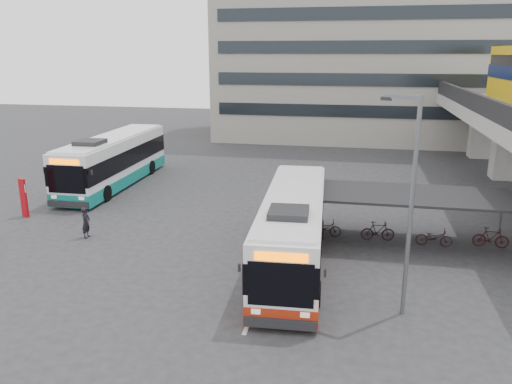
% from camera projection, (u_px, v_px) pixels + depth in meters
% --- Properties ---
extents(ground, '(120.00, 120.00, 0.00)m').
position_uv_depth(ground, '(224.00, 252.00, 23.58)').
color(ground, '#28282B').
rests_on(ground, ground).
extents(bike_shelter, '(10.00, 4.00, 2.54)m').
position_uv_depth(bike_shelter, '(406.00, 211.00, 24.37)').
color(bike_shelter, '#595B60').
rests_on(bike_shelter, ground).
extents(office_block, '(30.00, 15.00, 25.00)m').
position_uv_depth(office_block, '(363.00, 19.00, 53.04)').
color(office_block, gray).
rests_on(office_block, ground).
extents(road_markings, '(0.15, 7.60, 0.01)m').
position_uv_depth(road_markings, '(264.00, 285.00, 20.27)').
color(road_markings, beige).
rests_on(road_markings, ground).
extents(bus_main, '(3.19, 11.86, 3.47)m').
position_uv_depth(bus_main, '(293.00, 230.00, 21.91)').
color(bus_main, white).
rests_on(bus_main, ground).
extents(bus_teal, '(3.00, 12.71, 3.74)m').
position_uv_depth(bus_teal, '(114.00, 161.00, 35.22)').
color(bus_teal, white).
rests_on(bus_teal, ground).
extents(pedestrian, '(0.40, 0.60, 1.61)m').
position_uv_depth(pedestrian, '(86.00, 223.00, 25.27)').
color(pedestrian, black).
rests_on(pedestrian, ground).
extents(lamp_post, '(1.33, 0.60, 7.82)m').
position_uv_depth(lamp_post, '(409.00, 195.00, 16.92)').
color(lamp_post, '#595B60').
rests_on(lamp_post, ground).
extents(sign_totem_mid, '(0.48, 0.28, 2.25)m').
position_uv_depth(sign_totem_mid, '(24.00, 197.00, 28.38)').
color(sign_totem_mid, '#9C0911').
rests_on(sign_totem_mid, ground).
extents(sign_totem_north, '(0.54, 0.30, 2.53)m').
position_uv_depth(sign_totem_north, '(92.00, 168.00, 34.84)').
color(sign_totem_north, '#9C0911').
rests_on(sign_totem_north, ground).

